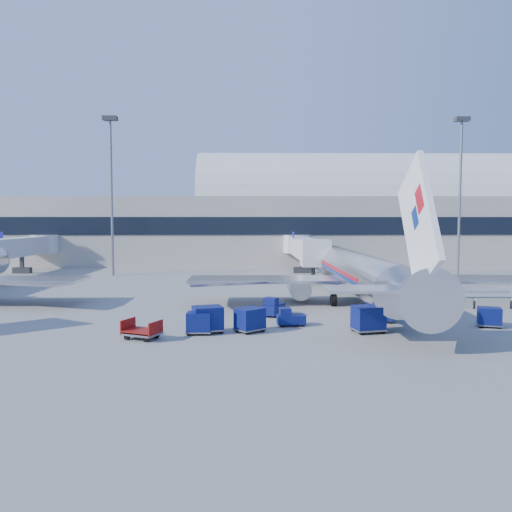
{
  "coord_description": "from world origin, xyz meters",
  "views": [
    {
      "loc": [
        -0.33,
        -41.77,
        7.8
      ],
      "look_at": [
        0.3,
        6.0,
        4.46
      ],
      "focal_mm": 35.0,
      "sensor_mm": 36.0,
      "label": 1
    }
  ],
  "objects_px": {
    "jetbridge_near": "(304,248)",
    "cart_train_b": "(208,319)",
    "tug_left": "(273,307)",
    "mast_west": "(111,172)",
    "cart_train_c": "(199,322)",
    "barrier_mid": "(492,304)",
    "mast_east": "(461,172)",
    "cart_solo_far": "(489,317)",
    "tug_lead": "(290,318)",
    "cart_train_a": "(250,319)",
    "airliner_main": "(360,273)",
    "jetbridge_mid": "(15,248)",
    "cart_open_red": "(142,332)",
    "tug_right": "(378,312)",
    "barrier_near": "(455,304)",
    "cart_solo_near": "(368,318)"
  },
  "relations": [
    {
      "from": "tug_lead",
      "to": "cart_train_a",
      "type": "xyz_separation_m",
      "value": [
        -2.99,
        -1.97,
        0.28
      ]
    },
    {
      "from": "jetbridge_near",
      "to": "tug_left",
      "type": "distance_m",
      "value": 32.61
    },
    {
      "from": "jetbridge_near",
      "to": "mast_west",
      "type": "bearing_deg",
      "value": -178.32
    },
    {
      "from": "tug_lead",
      "to": "barrier_mid",
      "type": "bearing_deg",
      "value": 15.87
    },
    {
      "from": "tug_right",
      "to": "tug_lead",
      "type": "bearing_deg",
      "value": -145.59
    },
    {
      "from": "cart_solo_far",
      "to": "cart_train_c",
      "type": "bearing_deg",
      "value": -156.69
    },
    {
      "from": "tug_left",
      "to": "airliner_main",
      "type": "bearing_deg",
      "value": -31.1
    },
    {
      "from": "barrier_near",
      "to": "cart_train_c",
      "type": "height_order",
      "value": "cart_train_c"
    },
    {
      "from": "jetbridge_mid",
      "to": "barrier_mid",
      "type": "height_order",
      "value": "jetbridge_mid"
    },
    {
      "from": "cart_train_c",
      "to": "cart_open_red",
      "type": "xyz_separation_m",
      "value": [
        -3.61,
        -1.4,
        -0.37
      ]
    },
    {
      "from": "mast_west",
      "to": "cart_train_a",
      "type": "distance_m",
      "value": 44.21
    },
    {
      "from": "cart_solo_near",
      "to": "tug_lead",
      "type": "bearing_deg",
      "value": 143.39
    },
    {
      "from": "mast_west",
      "to": "cart_train_a",
      "type": "bearing_deg",
      "value": -62.02
    },
    {
      "from": "barrier_mid",
      "to": "cart_solo_far",
      "type": "height_order",
      "value": "cart_solo_far"
    },
    {
      "from": "airliner_main",
      "to": "tug_left",
      "type": "xyz_separation_m",
      "value": [
        -8.41,
        -5.59,
        -2.21
      ]
    },
    {
      "from": "barrier_near",
      "to": "tug_right",
      "type": "relative_size",
      "value": 1.12
    },
    {
      "from": "mast_east",
      "to": "cart_solo_far",
      "type": "bearing_deg",
      "value": -109.51
    },
    {
      "from": "cart_train_a",
      "to": "mast_east",
      "type": "bearing_deg",
      "value": 11.91
    },
    {
      "from": "jetbridge_near",
      "to": "cart_solo_far",
      "type": "bearing_deg",
      "value": -75.08
    },
    {
      "from": "mast_west",
      "to": "tug_left",
      "type": "height_order",
      "value": "mast_west"
    },
    {
      "from": "jetbridge_near",
      "to": "cart_train_b",
      "type": "height_order",
      "value": "jetbridge_near"
    },
    {
      "from": "mast_east",
      "to": "cart_open_red",
      "type": "bearing_deg",
      "value": -133.74
    },
    {
      "from": "mast_east",
      "to": "barrier_mid",
      "type": "xyz_separation_m",
      "value": [
        -8.7,
        -28.0,
        -14.34
      ]
    },
    {
      "from": "cart_open_red",
      "to": "tug_right",
      "type": "bearing_deg",
      "value": 42.02
    },
    {
      "from": "jetbridge_mid",
      "to": "cart_train_a",
      "type": "distance_m",
      "value": 51.05
    },
    {
      "from": "cart_train_b",
      "to": "cart_open_red",
      "type": "bearing_deg",
      "value": -173.44
    },
    {
      "from": "tug_left",
      "to": "cart_train_b",
      "type": "height_order",
      "value": "cart_train_b"
    },
    {
      "from": "jetbridge_near",
      "to": "tug_left",
      "type": "relative_size",
      "value": 10.26
    },
    {
      "from": "mast_east",
      "to": "cart_train_c",
      "type": "bearing_deg",
      "value": -131.89
    },
    {
      "from": "tug_right",
      "to": "cart_open_red",
      "type": "relative_size",
      "value": 0.96
    },
    {
      "from": "airliner_main",
      "to": "tug_right",
      "type": "relative_size",
      "value": 13.93
    },
    {
      "from": "airliner_main",
      "to": "tug_right",
      "type": "height_order",
      "value": "airliner_main"
    },
    {
      "from": "cart_train_a",
      "to": "cart_solo_far",
      "type": "bearing_deg",
      "value": -34.54
    },
    {
      "from": "mast_west",
      "to": "mast_east",
      "type": "bearing_deg",
      "value": 0.0
    },
    {
      "from": "airliner_main",
      "to": "cart_train_b",
      "type": "bearing_deg",
      "value": -138.38
    },
    {
      "from": "jetbridge_mid",
      "to": "cart_solo_near",
      "type": "height_order",
      "value": "jetbridge_mid"
    },
    {
      "from": "mast_east",
      "to": "barrier_mid",
      "type": "relative_size",
      "value": 7.53
    },
    {
      "from": "mast_west",
      "to": "tug_left",
      "type": "bearing_deg",
      "value": -55.22
    },
    {
      "from": "mast_east",
      "to": "tug_left",
      "type": "height_order",
      "value": "mast_east"
    },
    {
      "from": "tug_left",
      "to": "jetbridge_near",
      "type": "bearing_deg",
      "value": 14.61
    },
    {
      "from": "mast_west",
      "to": "cart_open_red",
      "type": "bearing_deg",
      "value": -72.2
    },
    {
      "from": "airliner_main",
      "to": "jetbridge_mid",
      "type": "distance_m",
      "value": 51.62
    },
    {
      "from": "cart_train_c",
      "to": "barrier_mid",
      "type": "bearing_deg",
      "value": 21.59
    },
    {
      "from": "cart_train_b",
      "to": "airliner_main",
      "type": "bearing_deg",
      "value": 24.32
    },
    {
      "from": "barrier_near",
      "to": "barrier_mid",
      "type": "xyz_separation_m",
      "value": [
        3.3,
        0.0,
        0.0
      ]
    },
    {
      "from": "airliner_main",
      "to": "barrier_mid",
      "type": "height_order",
      "value": "airliner_main"
    },
    {
      "from": "airliner_main",
      "to": "mast_west",
      "type": "height_order",
      "value": "mast_west"
    },
    {
      "from": "jetbridge_near",
      "to": "barrier_mid",
      "type": "height_order",
      "value": "jetbridge_near"
    },
    {
      "from": "jetbridge_mid",
      "to": "cart_train_a",
      "type": "xyz_separation_m",
      "value": [
        34.09,
        -37.88,
        -3.02
      ]
    },
    {
      "from": "cart_solo_far",
      "to": "mast_east",
      "type": "bearing_deg",
      "value": 88.48
    }
  ]
}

